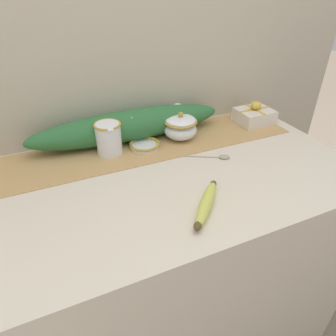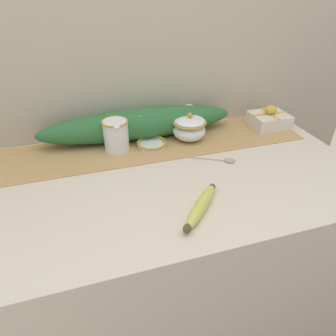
# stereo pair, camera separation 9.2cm
# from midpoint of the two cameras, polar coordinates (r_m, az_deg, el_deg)

# --- Properties ---
(ground_plane) EXTENTS (12.00, 12.00, 0.00)m
(ground_plane) POSITION_cam_midpoint_polar(r_m,az_deg,el_deg) (1.64, 0.58, -27.87)
(ground_plane) COLOR #7A6B5B
(countertop) EXTENTS (1.36, 0.70, 0.88)m
(countertop) POSITION_cam_midpoint_polar(r_m,az_deg,el_deg) (1.28, 0.69, -18.14)
(countertop) COLOR beige
(countertop) RESTS_ON ground_plane
(back_wall) EXTENTS (2.16, 0.04, 2.40)m
(back_wall) POSITION_cam_midpoint_polar(r_m,az_deg,el_deg) (1.18, -4.92, 21.47)
(back_wall) COLOR #B7AD99
(back_wall) RESTS_ON ground_plane
(table_runner) EXTENTS (1.25, 0.26, 0.00)m
(table_runner) POSITION_cam_midpoint_polar(r_m,az_deg,el_deg) (1.15, -2.37, 4.16)
(table_runner) COLOR tan
(table_runner) RESTS_ON countertop
(cream_pitcher) EXTENTS (0.10, 0.12, 0.12)m
(cream_pitcher) POSITION_cam_midpoint_polar(r_m,az_deg,el_deg) (1.10, -7.54, 6.34)
(cream_pitcher) COLOR white
(cream_pitcher) RESTS_ON countertop
(sugar_bowl) EXTENTS (0.13, 0.13, 0.11)m
(sugar_bowl) POSITION_cam_midpoint_polar(r_m,az_deg,el_deg) (1.18, 6.34, 7.56)
(sugar_bowl) COLOR white
(sugar_bowl) RESTS_ON countertop
(small_dish) EXTENTS (0.12, 0.12, 0.02)m
(small_dish) POSITION_cam_midpoint_polar(r_m,az_deg,el_deg) (1.13, -0.80, 4.55)
(small_dish) COLOR white
(small_dish) RESTS_ON countertop
(banana) EXTENTS (0.17, 0.18, 0.03)m
(banana) POSITION_cam_midpoint_polar(r_m,az_deg,el_deg) (0.84, 9.47, -7.28)
(banana) COLOR #CCD156
(banana) RESTS_ON countertop
(spoon) EXTENTS (0.16, 0.09, 0.01)m
(spoon) POSITION_cam_midpoint_polar(r_m,az_deg,el_deg) (1.08, 13.55, 1.36)
(spoon) COLOR #A89E89
(spoon) RESTS_ON countertop
(gift_box) EXTENTS (0.15, 0.13, 0.09)m
(gift_box) POSITION_cam_midpoint_polar(r_m,az_deg,el_deg) (1.37, 20.55, 8.55)
(gift_box) COLOR silver
(gift_box) RESTS_ON countertop
(poinsettia_garland) EXTENTS (0.77, 0.13, 0.12)m
(poinsettia_garland) POSITION_cam_midpoint_polar(r_m,az_deg,el_deg) (1.18, -3.27, 8.37)
(poinsettia_garland) COLOR #2D6B38
(poinsettia_garland) RESTS_ON countertop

